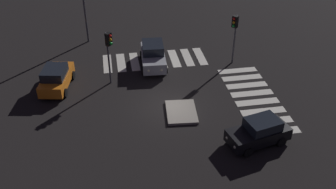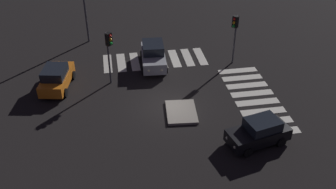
{
  "view_description": "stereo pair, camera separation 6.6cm",
  "coord_description": "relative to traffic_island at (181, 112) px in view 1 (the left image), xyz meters",
  "views": [
    {
      "loc": [
        -22.12,
        3.73,
        15.89
      ],
      "look_at": [
        0.0,
        0.0,
        1.0
      ],
      "focal_mm": 41.31,
      "sensor_mm": 36.0,
      "label": 1
    },
    {
      "loc": [
        -22.13,
        3.66,
        15.89
      ],
      "look_at": [
        0.0,
        0.0,
        1.0
      ],
      "focal_mm": 41.31,
      "sensor_mm": 36.0,
      "label": 2
    }
  ],
  "objects": [
    {
      "name": "ground_plane",
      "position": [
        0.96,
        0.78,
        -0.09
      ],
      "size": [
        80.0,
        80.0,
        0.0
      ],
      "primitive_type": "plane",
      "color": "black"
    },
    {
      "name": "traffic_island",
      "position": [
        0.0,
        0.0,
        0.0
      ],
      "size": [
        2.91,
        2.28,
        0.18
      ],
      "color": "gray",
      "rests_on": "ground"
    },
    {
      "name": "car_silver",
      "position": [
        7.08,
        1.0,
        0.85
      ],
      "size": [
        4.49,
        2.29,
        1.91
      ],
      "rotation": [
        0.0,
        0.0,
        3.08
      ],
      "color": "#9EA0A5",
      "rests_on": "ground"
    },
    {
      "name": "car_orange",
      "position": [
        4.77,
        8.66,
        0.8
      ],
      "size": [
        4.35,
        2.53,
        1.81
      ],
      "rotation": [
        0.0,
        0.0,
        -0.19
      ],
      "color": "orange",
      "rests_on": "ground"
    },
    {
      "name": "car_black",
      "position": [
        -3.85,
        -4.1,
        0.75
      ],
      "size": [
        2.52,
        4.17,
        1.71
      ],
      "rotation": [
        0.0,
        0.0,
        1.8
      ],
      "color": "black",
      "rests_on": "ground"
    },
    {
      "name": "traffic_light_east",
      "position": [
        6.3,
        -5.55,
        3.13
      ],
      "size": [
        0.54,
        0.53,
        4.25
      ],
      "rotation": [
        0.0,
        0.0,
        2.27
      ],
      "color": "#47474C",
      "rests_on": "ground"
    },
    {
      "name": "traffic_light_north",
      "position": [
        4.75,
        4.54,
        3.13
      ],
      "size": [
        0.54,
        0.54,
        4.25
      ],
      "rotation": [
        0.0,
        0.0,
        -2.36
      ],
      "color": "#47474C",
      "rests_on": "ground"
    },
    {
      "name": "crosswalk_near",
      "position": [
        0.96,
        -5.68,
        -0.08
      ],
      "size": [
        8.75,
        3.2,
        0.02
      ],
      "color": "silver",
      "rests_on": "ground"
    },
    {
      "name": "crosswalk_side",
      "position": [
        7.93,
        0.78,
        -0.08
      ],
      "size": [
        3.2,
        8.75,
        0.02
      ],
      "color": "silver",
      "rests_on": "ground"
    }
  ]
}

